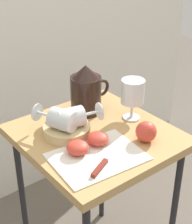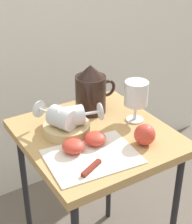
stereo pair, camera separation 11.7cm
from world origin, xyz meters
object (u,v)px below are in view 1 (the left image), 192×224
object	(u,v)px
table	(96,150)
basket_tray	(67,130)
pitcher	(86,93)
apple_whole	(146,132)
apple_half_left	(78,148)
knife	(104,163)
apple_half_right	(98,138)
wine_glass_tipped_far	(72,117)
wine_glass_upright	(133,94)
wine_glass_tipped_near	(61,119)

from	to	relation	value
table	basket_tray	bearing A→B (deg)	149.13
pitcher	apple_whole	world-z (taller)	pitcher
apple_half_left	apple_whole	distance (m)	0.23
table	knife	bearing A→B (deg)	-120.57
basket_tray	apple_whole	world-z (taller)	apple_whole
apple_half_right	apple_whole	xyz separation A→B (m)	(0.14, -0.08, 0.01)
wine_glass_tipped_far	apple_whole	world-z (taller)	wine_glass_tipped_far
basket_tray	knife	xyz separation A→B (m)	(-0.01, -0.21, -0.01)
wine_glass_tipped_far	wine_glass_upright	bearing A→B (deg)	-8.33
wine_glass_upright	apple_half_right	world-z (taller)	wine_glass_upright
wine_glass_upright	knife	size ratio (longest dim) A/B	0.77
apple_half_left	apple_half_right	distance (m)	0.08
apple_half_right	apple_whole	distance (m)	0.16
table	wine_glass_tipped_far	bearing A→B (deg)	155.11
wine_glass_tipped_near	apple_half_left	size ratio (longest dim) A/B	2.32
knife	wine_glass_tipped_far	bearing A→B (deg)	83.91
table	wine_glass_upright	size ratio (longest dim) A/B	4.45
table	pitcher	world-z (taller)	pitcher
pitcher	apple_whole	distance (m)	0.29
wine_glass_upright	wine_glass_tipped_near	bearing A→B (deg)	170.50
apple_half_right	pitcher	bearing A→B (deg)	62.36
table	apple_half_left	xyz separation A→B (m)	(-0.12, -0.06, 0.09)
wine_glass_upright	apple_half_right	bearing A→B (deg)	-163.86
wine_glass_tipped_near	wine_glass_tipped_far	world-z (taller)	wine_glass_tipped_near
wine_glass_tipped_far	apple_half_right	xyz separation A→B (m)	(0.03, -0.09, -0.05)
apple_whole	basket_tray	bearing A→B (deg)	133.71
pitcher	apple_half_right	world-z (taller)	pitcher
wine_glass_tipped_far	knife	xyz separation A→B (m)	(-0.02, -0.19, -0.06)
apple_half_left	knife	xyz separation A→B (m)	(0.03, -0.09, -0.01)
pitcher	wine_glass_tipped_far	distance (m)	0.18
table	wine_glass_tipped_far	xyz separation A→B (m)	(-0.07, 0.03, 0.14)
wine_glass_tipped_far	knife	size ratio (longest dim) A/B	0.82
pitcher	apple_whole	size ratio (longest dim) A/B	2.68
basket_tray	table	bearing A→B (deg)	-30.87
basket_tray	wine_glass_upright	world-z (taller)	wine_glass_upright
table	wine_glass_upright	distance (m)	0.24
basket_tray	apple_half_left	size ratio (longest dim) A/B	2.29
pitcher	wine_glass_upright	bearing A→B (deg)	-55.14
wine_glass_tipped_near	apple_half_right	size ratio (longest dim) A/B	2.32
wine_glass_tipped_near	apple_half_left	world-z (taller)	wine_glass_tipped_near
pitcher	apple_half_right	xyz separation A→B (m)	(-0.11, -0.20, -0.05)
table	pitcher	bearing A→B (deg)	65.27
apple_half_right	apple_whole	size ratio (longest dim) A/B	1.00
wine_glass_upright	apple_half_left	bearing A→B (deg)	-167.79
wine_glass_tipped_near	apple_half_right	xyz separation A→B (m)	(0.07, -0.10, -0.05)
basket_tray	wine_glass_tipped_far	bearing A→B (deg)	-54.48
knife	wine_glass_tipped_near	bearing A→B (deg)	93.99
apple_half_right	apple_whole	bearing A→B (deg)	-29.89
wine_glass_tipped_near	apple_half_right	world-z (taller)	wine_glass_tipped_near
table	wine_glass_upright	xyz separation A→B (m)	(0.16, -0.00, 0.17)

